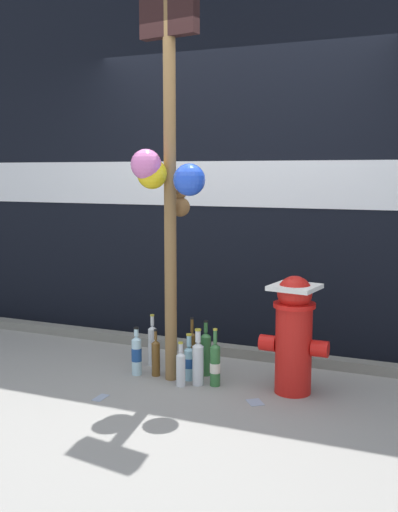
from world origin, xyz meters
TOP-DOWN VIEW (x-y plane):
  - ground_plane at (0.00, 0.00)m, footprint 14.00×14.00m
  - building_wall at (-0.00, 1.34)m, footprint 10.00×0.21m
  - curb_strip at (0.00, 0.97)m, footprint 8.00×0.12m
  - memorial_post at (-0.14, 0.22)m, footprint 0.52×0.47m
  - fire_hydrant at (0.74, 0.35)m, footprint 0.47×0.34m
  - bottle_0 at (-0.02, 0.16)m, footprint 0.07×0.07m
  - bottle_1 at (-0.06, 0.45)m, footprint 0.06×0.06m
  - bottle_2 at (-0.41, 0.50)m, footprint 0.07×0.07m
  - bottle_3 at (0.05, 0.45)m, footprint 0.08×0.08m
  - bottle_4 at (-0.28, 0.29)m, footprint 0.06×0.06m
  - bottle_5 at (-0.42, 0.26)m, footprint 0.08×0.08m
  - bottle_6 at (0.20, 0.26)m, footprint 0.07×0.07m
  - bottle_7 at (-0.02, 0.30)m, footprint 0.07×0.07m
  - bottle_8 at (0.08, 0.23)m, footprint 0.08×0.08m
  - litter_0 at (0.56, 0.07)m, footprint 0.15×0.15m
  - litter_1 at (-0.42, -0.25)m, footprint 0.06×0.13m

SIDE VIEW (x-z plane):
  - ground_plane at x=0.00m, z-range 0.00..0.00m
  - litter_0 at x=0.56m, z-range 0.00..0.01m
  - litter_1 at x=-0.42m, z-range 0.00..0.01m
  - curb_strip at x=0.00m, z-range 0.00..0.08m
  - bottle_0 at x=-0.02m, z-range -0.03..0.29m
  - bottle_7 at x=-0.02m, z-range -0.03..0.31m
  - bottle_4 at x=-0.28m, z-range -0.03..0.32m
  - bottle_5 at x=-0.42m, z-range -0.03..0.34m
  - bottle_6 at x=0.20m, z-range -0.05..0.36m
  - bottle_2 at x=-0.41m, z-range -0.03..0.37m
  - bottle_1 at x=-0.06m, z-range -0.04..0.38m
  - bottle_8 at x=0.08m, z-range -0.03..0.37m
  - bottle_3 at x=0.05m, z-range -0.04..0.38m
  - fire_hydrant at x=0.74m, z-range 0.02..0.83m
  - memorial_post at x=-0.14m, z-range 0.26..3.02m
  - building_wall at x=0.00m, z-range 0.00..3.43m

